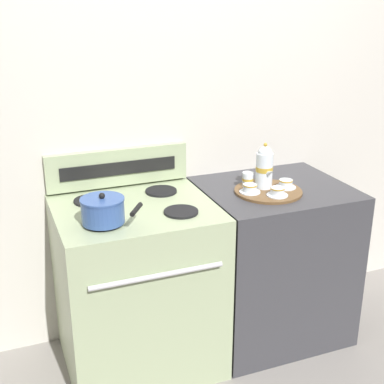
{
  "coord_description": "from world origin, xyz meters",
  "views": [
    {
      "loc": [
        -1.02,
        -2.36,
        1.88
      ],
      "look_at": [
        -0.13,
        -0.1,
        0.97
      ],
      "focal_mm": 50.0,
      "sensor_mm": 36.0,
      "label": 1
    }
  ],
  "objects_px": {
    "teacup_right": "(250,188)",
    "creamer_jug": "(248,179)",
    "teacup_front": "(286,184)",
    "teapot": "(264,167)",
    "teacup_left": "(277,192)",
    "serving_tray": "(268,191)",
    "saucepan": "(103,210)",
    "stove": "(138,287)"
  },
  "relations": [
    {
      "from": "teapot",
      "to": "creamer_jug",
      "type": "height_order",
      "value": "teapot"
    },
    {
      "from": "stove",
      "to": "teacup_front",
      "type": "relative_size",
      "value": 8.29
    },
    {
      "from": "teapot",
      "to": "teacup_left",
      "type": "bearing_deg",
      "value": -87.57
    },
    {
      "from": "teapot",
      "to": "teacup_front",
      "type": "bearing_deg",
      "value": -23.31
    },
    {
      "from": "stove",
      "to": "serving_tray",
      "type": "height_order",
      "value": "serving_tray"
    },
    {
      "from": "teapot",
      "to": "stove",
      "type": "bearing_deg",
      "value": 178.9
    },
    {
      "from": "teapot",
      "to": "teacup_front",
      "type": "xyz_separation_m",
      "value": [
        0.11,
        -0.05,
        -0.09
      ]
    },
    {
      "from": "saucepan",
      "to": "creamer_jug",
      "type": "relative_size",
      "value": 3.61
    },
    {
      "from": "teacup_right",
      "to": "teacup_front",
      "type": "distance_m",
      "value": 0.21
    },
    {
      "from": "saucepan",
      "to": "teacup_right",
      "type": "relative_size",
      "value": 2.51
    },
    {
      "from": "saucepan",
      "to": "teacup_left",
      "type": "height_order",
      "value": "saucepan"
    },
    {
      "from": "saucepan",
      "to": "teapot",
      "type": "distance_m",
      "value": 0.91
    },
    {
      "from": "stove",
      "to": "teacup_right",
      "type": "height_order",
      "value": "teacup_right"
    },
    {
      "from": "stove",
      "to": "creamer_jug",
      "type": "relative_size",
      "value": 11.93
    },
    {
      "from": "teapot",
      "to": "serving_tray",
      "type": "bearing_deg",
      "value": -84.4
    },
    {
      "from": "teapot",
      "to": "saucepan",
      "type": "bearing_deg",
      "value": -171.13
    },
    {
      "from": "stove",
      "to": "serving_tray",
      "type": "relative_size",
      "value": 2.55
    },
    {
      "from": "teapot",
      "to": "teacup_left",
      "type": "xyz_separation_m",
      "value": [
        0.01,
        -0.14,
        -0.09
      ]
    },
    {
      "from": "teacup_right",
      "to": "teacup_left",
      "type": "bearing_deg",
      "value": -40.82
    },
    {
      "from": "teacup_front",
      "to": "teacup_right",
      "type": "bearing_deg",
      "value": 178.76
    },
    {
      "from": "creamer_jug",
      "to": "serving_tray",
      "type": "bearing_deg",
      "value": -52.97
    },
    {
      "from": "teapot",
      "to": "teacup_left",
      "type": "relative_size",
      "value": 2.24
    },
    {
      "from": "teacup_left",
      "to": "saucepan",
      "type": "bearing_deg",
      "value": -179.76
    },
    {
      "from": "teacup_right",
      "to": "stove",
      "type": "bearing_deg",
      "value": 174.77
    },
    {
      "from": "creamer_jug",
      "to": "teapot",
      "type": "bearing_deg",
      "value": -37.37
    },
    {
      "from": "saucepan",
      "to": "teacup_right",
      "type": "bearing_deg",
      "value": 7.05
    },
    {
      "from": "creamer_jug",
      "to": "stove",
      "type": "bearing_deg",
      "value": -176.53
    },
    {
      "from": "teacup_left",
      "to": "teacup_right",
      "type": "height_order",
      "value": "same"
    },
    {
      "from": "teacup_left",
      "to": "teacup_front",
      "type": "distance_m",
      "value": 0.14
    },
    {
      "from": "stove",
      "to": "serving_tray",
      "type": "distance_m",
      "value": 0.85
    },
    {
      "from": "teacup_right",
      "to": "serving_tray",
      "type": "bearing_deg",
      "value": -1.31
    },
    {
      "from": "serving_tray",
      "to": "teacup_front",
      "type": "relative_size",
      "value": 3.26
    },
    {
      "from": "stove",
      "to": "teacup_right",
      "type": "xyz_separation_m",
      "value": [
        0.6,
        -0.06,
        0.48
      ]
    },
    {
      "from": "serving_tray",
      "to": "teacup_left",
      "type": "relative_size",
      "value": 3.26
    },
    {
      "from": "serving_tray",
      "to": "teapot",
      "type": "relative_size",
      "value": 1.45
    },
    {
      "from": "serving_tray",
      "to": "teapot",
      "type": "distance_m",
      "value": 0.13
    },
    {
      "from": "saucepan",
      "to": "creamer_jug",
      "type": "xyz_separation_m",
      "value": [
        0.82,
        0.19,
        -0.02
      ]
    },
    {
      "from": "stove",
      "to": "teacup_left",
      "type": "relative_size",
      "value": 8.29
    },
    {
      "from": "serving_tray",
      "to": "teacup_front",
      "type": "height_order",
      "value": "teacup_front"
    },
    {
      "from": "teacup_right",
      "to": "creamer_jug",
      "type": "height_order",
      "value": "creamer_jug"
    },
    {
      "from": "stove",
      "to": "teacup_left",
      "type": "xyz_separation_m",
      "value": [
        0.71,
        -0.15,
        0.48
      ]
    },
    {
      "from": "saucepan",
      "to": "teapot",
      "type": "relative_size",
      "value": 1.12
    }
  ]
}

